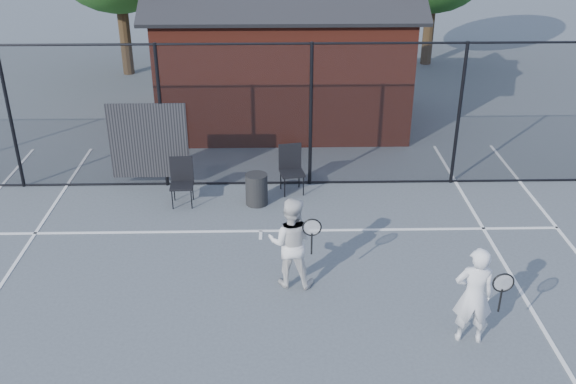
{
  "coord_description": "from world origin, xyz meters",
  "views": [
    {
      "loc": [
        0.28,
        -7.22,
        5.86
      ],
      "look_at": [
        0.49,
        2.39,
        1.1
      ],
      "focal_mm": 40.0,
      "sensor_mm": 36.0,
      "label": 1
    }
  ],
  "objects_px": {
    "chair_right": "(292,171)",
    "clubhouse": "(283,60)",
    "player_back": "(291,242)",
    "chair_left": "(182,183)",
    "player_front": "(474,295)",
    "waste_bin": "(257,189)"
  },
  "relations": [
    {
      "from": "chair_right",
      "to": "clubhouse",
      "type": "bearing_deg",
      "value": 80.37
    },
    {
      "from": "player_front",
      "to": "chair_right",
      "type": "bearing_deg",
      "value": 116.44
    },
    {
      "from": "player_back",
      "to": "chair_right",
      "type": "bearing_deg",
      "value": 88.16
    },
    {
      "from": "player_front",
      "to": "player_back",
      "type": "distance_m",
      "value": 2.84
    },
    {
      "from": "waste_bin",
      "to": "chair_right",
      "type": "bearing_deg",
      "value": 35.1
    },
    {
      "from": "player_back",
      "to": "chair_left",
      "type": "relative_size",
      "value": 1.63
    },
    {
      "from": "chair_left",
      "to": "player_front",
      "type": "bearing_deg",
      "value": -45.3
    },
    {
      "from": "chair_left",
      "to": "chair_right",
      "type": "relative_size",
      "value": 0.95
    },
    {
      "from": "player_front",
      "to": "chair_left",
      "type": "bearing_deg",
      "value": 136.98
    },
    {
      "from": "player_front",
      "to": "chair_right",
      "type": "xyz_separation_m",
      "value": [
        -2.34,
        4.71,
        -0.26
      ]
    },
    {
      "from": "player_front",
      "to": "waste_bin",
      "type": "height_order",
      "value": "player_front"
    },
    {
      "from": "clubhouse",
      "to": "player_front",
      "type": "height_order",
      "value": "clubhouse"
    },
    {
      "from": "player_front",
      "to": "clubhouse",
      "type": "bearing_deg",
      "value": 105.09
    },
    {
      "from": "clubhouse",
      "to": "player_front",
      "type": "relative_size",
      "value": 4.38
    },
    {
      "from": "chair_left",
      "to": "chair_right",
      "type": "bearing_deg",
      "value": 10.7
    },
    {
      "from": "player_front",
      "to": "chair_right",
      "type": "distance_m",
      "value": 5.27
    },
    {
      "from": "player_back",
      "to": "chair_right",
      "type": "xyz_separation_m",
      "value": [
        0.1,
        3.27,
        -0.27
      ]
    },
    {
      "from": "player_front",
      "to": "player_back",
      "type": "xyz_separation_m",
      "value": [
        -2.45,
        1.44,
        0.01
      ]
    },
    {
      "from": "player_back",
      "to": "waste_bin",
      "type": "bearing_deg",
      "value": 102.35
    },
    {
      "from": "player_back",
      "to": "chair_left",
      "type": "bearing_deg",
      "value": 126.69
    },
    {
      "from": "chair_right",
      "to": "waste_bin",
      "type": "height_order",
      "value": "chair_right"
    },
    {
      "from": "player_front",
      "to": "chair_left",
      "type": "height_order",
      "value": "player_front"
    }
  ]
}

